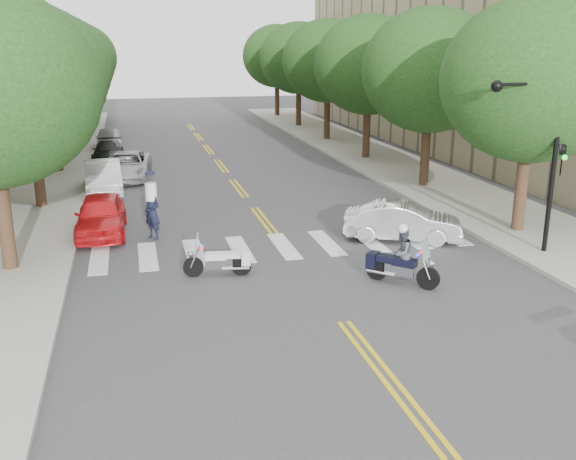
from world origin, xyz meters
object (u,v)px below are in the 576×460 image
object	(u,v)px
motorcycle_parked	(223,261)
officer_standing	(152,212)
motorcycle_police	(400,257)
convertible	(403,222)

from	to	relation	value
motorcycle_parked	officer_standing	distance (m)	4.83
motorcycle_police	officer_standing	distance (m)	9.28
motorcycle_police	motorcycle_parked	bearing A→B (deg)	-65.35
motorcycle_police	officer_standing	xyz separation A→B (m)	(-6.80, 6.30, 0.17)
motorcycle_parked	convertible	world-z (taller)	convertible
officer_standing	convertible	world-z (taller)	officer_standing
motorcycle_police	convertible	bearing A→B (deg)	-158.92
officer_standing	motorcycle_police	bearing A→B (deg)	9.88
motorcycle_police	motorcycle_parked	size ratio (longest dim) A/B	0.89
convertible	motorcycle_police	bearing A→B (deg)	178.90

